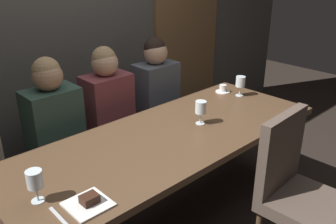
{
  "coord_description": "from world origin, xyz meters",
  "views": [
    {
      "loc": [
        -1.46,
        -1.52,
        1.8
      ],
      "look_at": [
        0.09,
        0.11,
        0.84
      ],
      "focal_mm": 39.19,
      "sensor_mm": 36.0,
      "label": 1
    }
  ],
  "objects_px": {
    "wine_glass_end_right": "(35,181)",
    "wine_glass_center_front": "(201,108)",
    "diner_bearded": "(53,114)",
    "wine_glass_near_left": "(240,83)",
    "fork_on_table": "(59,217)",
    "diner_far_end": "(107,97)",
    "dessert_plate": "(89,202)",
    "banquette_bench": "(111,163)",
    "chair_near_side": "(294,185)",
    "diner_near_end": "(156,83)",
    "espresso_cup": "(223,89)",
    "dining_table": "(169,147)"
  },
  "relations": [
    {
      "from": "dining_table",
      "to": "banquette_bench",
      "type": "relative_size",
      "value": 0.88
    },
    {
      "from": "diner_bearded",
      "to": "diner_near_end",
      "type": "xyz_separation_m",
      "value": [
        0.98,
        0.04,
        -0.01
      ]
    },
    {
      "from": "dessert_plate",
      "to": "wine_glass_end_right",
      "type": "bearing_deg",
      "value": 129.63
    },
    {
      "from": "wine_glass_end_right",
      "to": "chair_near_side",
      "type": "bearing_deg",
      "value": -27.29
    },
    {
      "from": "dining_table",
      "to": "fork_on_table",
      "type": "distance_m",
      "value": 0.95
    },
    {
      "from": "espresso_cup",
      "to": "dessert_plate",
      "type": "relative_size",
      "value": 0.63
    },
    {
      "from": "chair_near_side",
      "to": "diner_far_end",
      "type": "relative_size",
      "value": 1.32
    },
    {
      "from": "espresso_cup",
      "to": "dessert_plate",
      "type": "xyz_separation_m",
      "value": [
        -1.65,
        -0.53,
        -0.01
      ]
    },
    {
      "from": "diner_near_end",
      "to": "wine_glass_center_front",
      "type": "height_order",
      "value": "diner_near_end"
    },
    {
      "from": "diner_near_end",
      "to": "wine_glass_end_right",
      "type": "xyz_separation_m",
      "value": [
        -1.45,
        -0.79,
        0.06
      ]
    },
    {
      "from": "diner_bearded",
      "to": "dessert_plate",
      "type": "bearing_deg",
      "value": -108.49
    },
    {
      "from": "diner_near_end",
      "to": "fork_on_table",
      "type": "height_order",
      "value": "diner_near_end"
    },
    {
      "from": "diner_far_end",
      "to": "dessert_plate",
      "type": "bearing_deg",
      "value": -128.8
    },
    {
      "from": "banquette_bench",
      "to": "diner_bearded",
      "type": "height_order",
      "value": "diner_bearded"
    },
    {
      "from": "diner_near_end",
      "to": "dessert_plate",
      "type": "xyz_separation_m",
      "value": [
        -1.3,
        -0.98,
        -0.04
      ]
    },
    {
      "from": "diner_bearded",
      "to": "fork_on_table",
      "type": "xyz_separation_m",
      "value": [
        -0.46,
        -0.93,
        -0.06
      ]
    },
    {
      "from": "wine_glass_center_front",
      "to": "wine_glass_near_left",
      "type": "height_order",
      "value": "same"
    },
    {
      "from": "wine_glass_end_right",
      "to": "diner_near_end",
      "type": "bearing_deg",
      "value": 28.64
    },
    {
      "from": "dining_table",
      "to": "chair_near_side",
      "type": "distance_m",
      "value": 0.8
    },
    {
      "from": "dining_table",
      "to": "diner_bearded",
      "type": "distance_m",
      "value": 0.83
    },
    {
      "from": "wine_glass_end_right",
      "to": "dessert_plate",
      "type": "height_order",
      "value": "wine_glass_end_right"
    },
    {
      "from": "wine_glass_near_left",
      "to": "fork_on_table",
      "type": "bearing_deg",
      "value": -168.57
    },
    {
      "from": "dining_table",
      "to": "fork_on_table",
      "type": "height_order",
      "value": "fork_on_table"
    },
    {
      "from": "wine_glass_end_right",
      "to": "wine_glass_center_front",
      "type": "relative_size",
      "value": 1.0
    },
    {
      "from": "wine_glass_center_front",
      "to": "banquette_bench",
      "type": "bearing_deg",
      "value": 110.74
    },
    {
      "from": "diner_near_end",
      "to": "espresso_cup",
      "type": "bearing_deg",
      "value": -52.25
    },
    {
      "from": "chair_near_side",
      "to": "fork_on_table",
      "type": "relative_size",
      "value": 5.76
    },
    {
      "from": "wine_glass_near_left",
      "to": "espresso_cup",
      "type": "height_order",
      "value": "wine_glass_near_left"
    },
    {
      "from": "diner_bearded",
      "to": "wine_glass_end_right",
      "type": "height_order",
      "value": "diner_bearded"
    },
    {
      "from": "diner_far_end",
      "to": "dining_table",
      "type": "bearing_deg",
      "value": -91.9
    },
    {
      "from": "banquette_bench",
      "to": "chair_near_side",
      "type": "height_order",
      "value": "chair_near_side"
    },
    {
      "from": "chair_near_side",
      "to": "espresso_cup",
      "type": "xyz_separation_m",
      "value": [
        0.55,
        0.99,
        0.21
      ]
    },
    {
      "from": "fork_on_table",
      "to": "diner_far_end",
      "type": "bearing_deg",
      "value": 47.77
    },
    {
      "from": "wine_glass_center_front",
      "to": "espresso_cup",
      "type": "xyz_separation_m",
      "value": [
        0.61,
        0.29,
        -0.09
      ]
    },
    {
      "from": "wine_glass_center_front",
      "to": "espresso_cup",
      "type": "relative_size",
      "value": 1.37
    },
    {
      "from": "diner_bearded",
      "to": "diner_near_end",
      "type": "height_order",
      "value": "diner_bearded"
    },
    {
      "from": "diner_near_end",
      "to": "chair_near_side",
      "type": "bearing_deg",
      "value": -97.8
    },
    {
      "from": "diner_near_end",
      "to": "wine_glass_center_front",
      "type": "bearing_deg",
      "value": -109.07
    },
    {
      "from": "diner_far_end",
      "to": "wine_glass_center_front",
      "type": "relative_size",
      "value": 4.52
    },
    {
      "from": "dining_table",
      "to": "wine_glass_end_right",
      "type": "xyz_separation_m",
      "value": [
        -0.92,
        -0.07,
        0.2
      ]
    },
    {
      "from": "diner_far_end",
      "to": "wine_glass_near_left",
      "type": "bearing_deg",
      "value": -33.94
    },
    {
      "from": "wine_glass_near_left",
      "to": "fork_on_table",
      "type": "xyz_separation_m",
      "value": [
        -1.82,
        -0.37,
        -0.11
      ]
    },
    {
      "from": "chair_near_side",
      "to": "diner_near_end",
      "type": "relative_size",
      "value": 1.34
    },
    {
      "from": "diner_bearded",
      "to": "espresso_cup",
      "type": "xyz_separation_m",
      "value": [
        1.33,
        -0.41,
        -0.04
      ]
    },
    {
      "from": "chair_near_side",
      "to": "dessert_plate",
      "type": "relative_size",
      "value": 5.16
    },
    {
      "from": "chair_near_side",
      "to": "diner_far_end",
      "type": "distance_m",
      "value": 1.49
    },
    {
      "from": "fork_on_table",
      "to": "chair_near_side",
      "type": "bearing_deg",
      "value": -19.1
    },
    {
      "from": "wine_glass_center_front",
      "to": "dining_table",
      "type": "bearing_deg",
      "value": 175.44
    },
    {
      "from": "chair_near_side",
      "to": "diner_far_end",
      "type": "bearing_deg",
      "value": 102.1
    },
    {
      "from": "banquette_bench",
      "to": "chair_near_side",
      "type": "relative_size",
      "value": 2.55
    }
  ]
}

